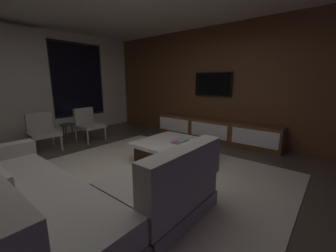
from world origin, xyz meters
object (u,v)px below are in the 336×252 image
coffee_table (173,151)px  mounted_tv (213,84)px  accent_chair_near_window (88,123)px  accent_chair_by_curtain (42,130)px  book_stack_on_coffee_table (181,141)px  sectional_couch (64,199)px  side_stool (67,128)px  media_console (215,130)px

coffee_table → mounted_tv: bearing=6.8°
accent_chair_near_window → accent_chair_by_curtain: same height
accent_chair_near_window → book_stack_on_coffee_table: bearing=-83.9°
accent_chair_near_window → mounted_tv: bearing=-46.9°
sectional_couch → accent_chair_by_curtain: (0.82, 2.73, 0.14)m
book_stack_on_coffee_table → side_stool: (-0.74, 2.67, -0.01)m
media_console → side_stool: bearing=133.4°
side_stool → media_console: size_ratio=0.15×
sectional_couch → side_stool: sectional_couch is taller
sectional_couch → side_stool: (1.36, 2.77, 0.08)m
sectional_couch → accent_chair_by_curtain: 2.85m
book_stack_on_coffee_table → accent_chair_near_window: (-0.28, 2.59, 0.05)m
accent_chair_by_curtain → side_stool: size_ratio=1.70×
coffee_table → mounted_tv: (1.85, 0.22, 1.16)m
coffee_table → mounted_tv: mounted_tv is taller
side_stool → mounted_tv: size_ratio=0.48×
book_stack_on_coffee_table → accent_chair_near_window: bearing=96.1°
book_stack_on_coffee_table → media_console: 1.64m
coffee_table → side_stool: bearing=105.5°
coffee_table → media_console: size_ratio=0.37×
accent_chair_by_curtain → accent_chair_near_window: bearing=-2.2°
media_console → mounted_tv: 1.13m
coffee_table → accent_chair_near_window: bearing=95.5°
book_stack_on_coffee_table → side_stool: size_ratio=0.63×
accent_chair_by_curtain → side_stool: 0.55m
sectional_couch → side_stool: 3.09m
sectional_couch → media_console: (3.73, 0.26, -0.04)m
accent_chair_near_window → media_console: (1.90, -2.43, -0.18)m
book_stack_on_coffee_table → accent_chair_near_window: size_ratio=0.37×
accent_chair_by_curtain → mounted_tv: bearing=-36.3°
media_console → mounted_tv: bearing=47.6°
coffee_table → accent_chair_near_window: size_ratio=1.49×
sectional_couch → side_stool: size_ratio=5.43×
accent_chair_near_window → accent_chair_by_curtain: 1.01m
accent_chair_near_window → side_stool: accent_chair_near_window is taller
sectional_couch → media_console: 3.74m
accent_chair_by_curtain → mounted_tv: (3.09, -2.27, 0.92)m
coffee_table → book_stack_on_coffee_table: size_ratio=4.02×
media_console → accent_chair_by_curtain: bearing=139.7°
side_stool → mounted_tv: 3.58m
sectional_couch → accent_chair_by_curtain: size_ratio=3.21×
book_stack_on_coffee_table → mounted_tv: mounted_tv is taller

